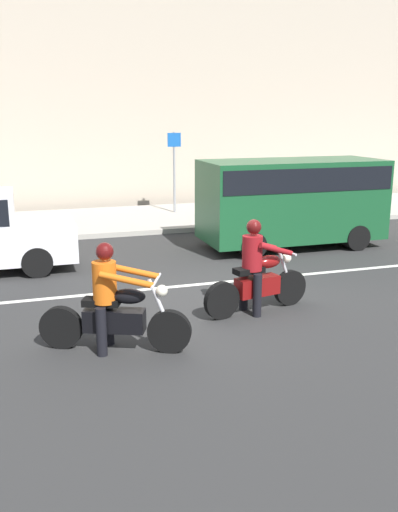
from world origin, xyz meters
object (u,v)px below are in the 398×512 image
Objects in this scene: motorcycle_with_rider_crimson at (257,275)px; street_sign_post at (174,164)px; parked_van_forest_green at (292,197)px; pedestrian_bystander at (227,182)px; motorcycle_with_rider_orange_stripe at (113,307)px.

street_sign_post reaches higher than motorcycle_with_rider_crimson.
motorcycle_with_rider_crimson is 0.78× the size of street_sign_post.
parked_van_forest_green is 2.66× the size of pedestrian_bystander.
parked_van_forest_green is 5.41m from street_sign_post.
street_sign_post is 1.53× the size of pedestrian_bystander.
street_sign_post is 1.82m from pedestrian_bystander.
street_sign_post is (1.11, 9.38, 1.06)m from motorcycle_with_rider_crimson.
parked_van_forest_green reaches higher than pedestrian_bystander.
motorcycle_with_rider_crimson is 1.20× the size of pedestrian_bystander.
pedestrian_bystander is at bearing 89.97° from parked_van_forest_green.
pedestrian_bystander reaches higher than motorcycle_with_rider_crimson.
motorcycle_with_rider_orange_stripe is at bearing -109.85° from street_sign_post.
parked_van_forest_green is at bearing -90.03° from pedestrian_bystander.
motorcycle_with_rider_orange_stripe is 0.46× the size of parked_van_forest_green.
street_sign_post reaches higher than pedestrian_bystander.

